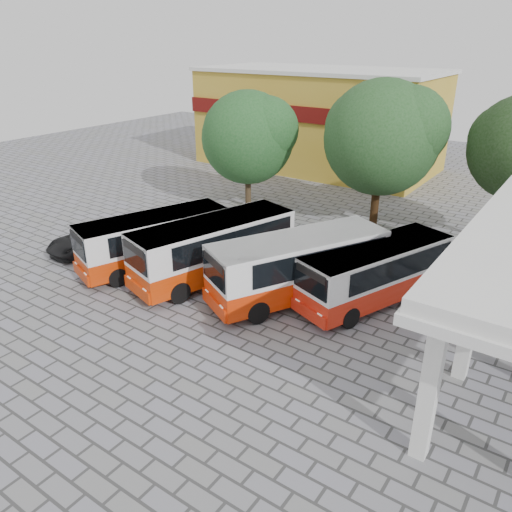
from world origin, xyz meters
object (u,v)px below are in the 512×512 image
Objects in this scene: bus_far_left at (155,238)px; bus_centre_left at (214,246)px; parked_car at (89,238)px; bus_centre_right at (299,264)px; bus_far_right at (376,270)px.

bus_far_left is 0.93× the size of bus_centre_left.
bus_far_left is 4.71m from parked_car.
bus_centre_right is (7.59, 1.26, 0.11)m from bus_far_left.
bus_centre_left reaches higher than bus_far_right.
parked_car is at bearing -144.25° from bus_centre_right.
bus_far_right is (2.92, 1.60, -0.14)m from bus_centre_right.
bus_far_left is 7.70m from bus_centre_right.
bus_far_right is at bearing 13.90° from parked_car.
bus_far_left is 10.90m from bus_far_right.
bus_centre_left reaches higher than bus_centre_right.
parked_car is at bearing -153.63° from bus_far_left.
parked_car is at bearing -146.43° from bus_far_right.
bus_centre_left is 8.02m from parked_car.
bus_centre_left reaches higher than parked_car.
bus_centre_left is at bearing 9.95° from parked_car.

